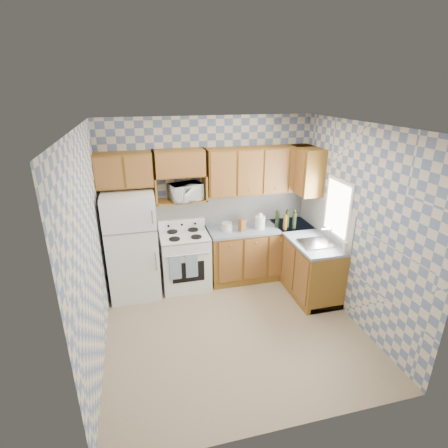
{
  "coord_description": "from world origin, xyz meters",
  "views": [
    {
      "loc": [
        -1.11,
        -3.81,
        3.1
      ],
      "look_at": [
        0.05,
        0.75,
        1.25
      ],
      "focal_mm": 28.0,
      "sensor_mm": 36.0,
      "label": 1
    }
  ],
  "objects_px": {
    "refrigerator": "(132,245)",
    "electric_kettle": "(260,222)",
    "stove_body": "(185,261)",
    "microwave": "(186,192)"
  },
  "relations": [
    {
      "from": "refrigerator",
      "to": "stove_body",
      "type": "xyz_separation_m",
      "value": [
        0.8,
        0.03,
        -0.39
      ]
    },
    {
      "from": "microwave",
      "to": "stove_body",
      "type": "bearing_deg",
      "value": -135.64
    },
    {
      "from": "refrigerator",
      "to": "microwave",
      "type": "height_order",
      "value": "microwave"
    },
    {
      "from": "stove_body",
      "to": "microwave",
      "type": "distance_m",
      "value": 1.14
    },
    {
      "from": "stove_body",
      "to": "electric_kettle",
      "type": "xyz_separation_m",
      "value": [
        1.25,
        -0.05,
        0.58
      ]
    },
    {
      "from": "refrigerator",
      "to": "electric_kettle",
      "type": "xyz_separation_m",
      "value": [
        2.06,
        -0.02,
        0.19
      ]
    },
    {
      "from": "refrigerator",
      "to": "microwave",
      "type": "bearing_deg",
      "value": 9.73
    },
    {
      "from": "stove_body",
      "to": "microwave",
      "type": "relative_size",
      "value": 1.88
    },
    {
      "from": "microwave",
      "to": "electric_kettle",
      "type": "bearing_deg",
      "value": -24.78
    },
    {
      "from": "refrigerator",
      "to": "electric_kettle",
      "type": "relative_size",
      "value": 7.88
    }
  ]
}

